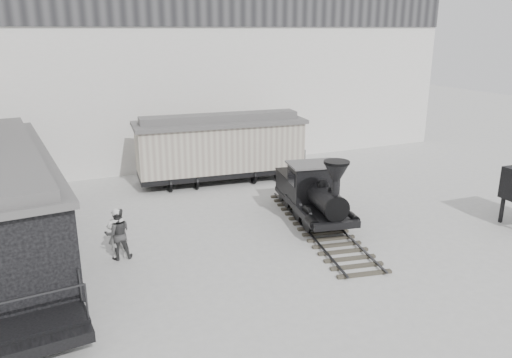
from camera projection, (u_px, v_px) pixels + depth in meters
name	position (u px, v px, depth m)	size (l,w,h in m)	color
ground	(324.00, 261.00, 17.71)	(90.00, 90.00, 0.00)	#9E9E9B
north_wall	(193.00, 70.00, 29.19)	(34.00, 2.51, 11.00)	silver
locomotive	(315.00, 196.00, 20.91)	(3.56, 9.12, 3.15)	#3A352B
boxcar	(220.00, 147.00, 26.37)	(9.17, 3.67, 3.66)	black
passenger_coach	(8.00, 202.00, 17.53)	(4.02, 14.16, 3.74)	black
visitor_a	(117.00, 234.00, 17.64)	(0.70, 0.46, 1.91)	silver
visitor_b	(118.00, 234.00, 17.65)	(0.92, 0.72, 1.89)	#393939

